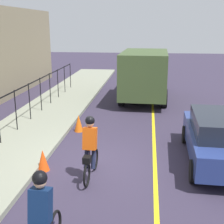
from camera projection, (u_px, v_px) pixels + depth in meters
ground_plane at (103, 164)px, 9.61m from camera, size 80.00×80.00×0.00m
lane_line_centre at (155, 167)px, 9.43m from camera, size 36.00×0.12×0.01m
cyclist_lead at (90, 148)px, 8.48m from camera, size 1.71×0.37×1.83m
cyclist_follow at (42, 220)px, 5.37m from camera, size 1.71×0.37×1.83m
patrol_sedan at (219, 137)px, 9.55m from camera, size 4.46×2.04×1.58m
box_truck_background at (145, 72)px, 17.76m from camera, size 6.78×2.72×2.78m
traffic_cone_near at (43, 160)px, 9.14m from camera, size 0.36×0.36×0.64m
traffic_cone_far at (79, 123)px, 12.50m from camera, size 0.36×0.36×0.69m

